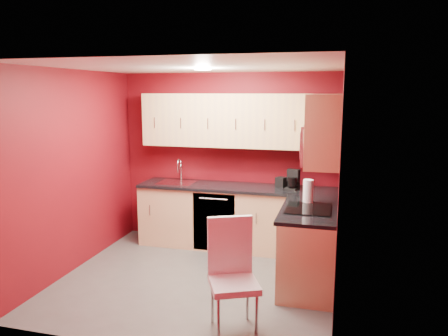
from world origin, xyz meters
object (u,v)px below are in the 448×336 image
at_px(sink, 177,180).
at_px(paper_towel, 308,191).
at_px(microwave, 321,144).
at_px(coffee_maker, 292,180).
at_px(dining_chair, 234,278).
at_px(napkin_holder, 281,182).

xyz_separation_m(sink, paper_towel, (1.95, -0.72, 0.11)).
distance_m(microwave, coffee_maker, 1.22).
bearing_deg(paper_towel, coffee_maker, 111.30).
bearing_deg(microwave, dining_chair, -120.06).
xyz_separation_m(microwave, napkin_holder, (-0.57, 1.08, -0.68)).
bearing_deg(sink, microwave, -25.60).
height_order(microwave, dining_chair, microwave).
xyz_separation_m(sink, dining_chair, (1.40, -2.20, -0.41)).
height_order(paper_towel, dining_chair, paper_towel).
distance_m(coffee_maker, dining_chair, 2.25).
bearing_deg(microwave, napkin_holder, 117.79).
bearing_deg(napkin_holder, dining_chair, -93.11).
distance_m(napkin_holder, paper_towel, 0.91).
height_order(microwave, paper_towel, microwave).
height_order(sink, dining_chair, sink).
relative_size(coffee_maker, napkin_holder, 1.93).
xyz_separation_m(coffee_maker, dining_chair, (-0.28, -2.17, -0.51)).
xyz_separation_m(napkin_holder, dining_chair, (-0.12, -2.28, -0.45)).
relative_size(microwave, sink, 1.46).
distance_m(napkin_holder, dining_chair, 2.33).
relative_size(sink, napkin_holder, 3.70).
height_order(coffee_maker, napkin_holder, coffee_maker).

